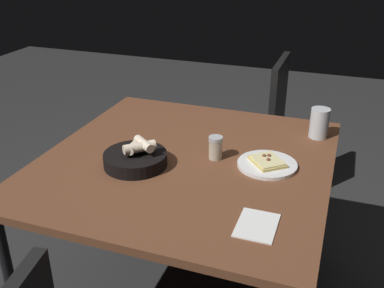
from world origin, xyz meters
name	(u,v)px	position (x,y,z in m)	size (l,w,h in m)	color
dining_table	(186,170)	(0.00, 0.00, 0.69)	(1.15, 1.12, 0.75)	brown
pizza_plate	(267,164)	(0.04, -0.31, 0.76)	(0.23, 0.23, 0.04)	white
bread_basket	(136,158)	(-0.12, 0.16, 0.78)	(0.24, 0.24, 0.11)	black
beer_glass	(319,125)	(0.39, -0.47, 0.80)	(0.08, 0.08, 0.13)	silver
pepper_shaker	(216,149)	(0.04, -0.11, 0.79)	(0.06, 0.06, 0.09)	#BFB299
napkin	(257,225)	(-0.35, -0.36, 0.75)	(0.16, 0.12, 0.00)	white
chair_far	(257,124)	(0.99, -0.09, 0.51)	(0.44, 0.44, 0.91)	black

